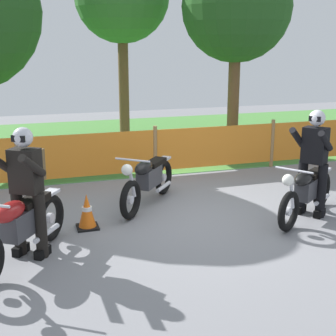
% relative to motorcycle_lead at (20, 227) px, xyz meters
% --- Properties ---
extents(ground, '(24.00, 24.00, 0.02)m').
position_rel_motorcycle_lead_xyz_m(ground, '(2.69, 0.86, -0.49)').
color(ground, gray).
extents(grass_verge, '(24.00, 7.51, 0.01)m').
position_rel_motorcycle_lead_xyz_m(grass_verge, '(2.69, 7.09, -0.48)').
color(grass_verge, '#4C8C3D').
rests_on(grass_verge, ground).
extents(barrier_fence, '(10.80, 0.08, 1.05)m').
position_rel_motorcycle_lead_xyz_m(barrier_fence, '(2.69, 3.33, 0.06)').
color(barrier_fence, '#997547').
rests_on(barrier_fence, ground).
extents(tree_near_right, '(2.59, 2.59, 4.79)m').
position_rel_motorcycle_lead_xyz_m(tree_near_right, '(5.15, 4.95, 2.98)').
color(tree_near_right, brown).
rests_on(tree_near_right, ground).
extents(motorcycle_lead, '(1.25, 1.81, 0.99)m').
position_rel_motorcycle_lead_xyz_m(motorcycle_lead, '(0.00, 0.00, 0.00)').
color(motorcycle_lead, black).
rests_on(motorcycle_lead, ground).
extents(motorcycle_trailing, '(1.65, 1.20, 0.92)m').
position_rel_motorcycle_lead_xyz_m(motorcycle_trailing, '(4.27, 0.30, -0.04)').
color(motorcycle_trailing, black).
rests_on(motorcycle_trailing, ground).
extents(motorcycle_third, '(1.34, 1.61, 0.94)m').
position_rel_motorcycle_lead_xyz_m(motorcycle_third, '(2.08, 1.61, -0.02)').
color(motorcycle_third, black).
rests_on(motorcycle_third, ground).
extents(rider_lead, '(0.72, 0.79, 1.69)m').
position_rel_motorcycle_lead_xyz_m(rider_lead, '(0.12, 0.19, 0.47)').
color(rider_lead, black).
rests_on(rider_lead, ground).
extents(rider_trailing, '(0.79, 0.72, 1.69)m').
position_rel_motorcycle_lead_xyz_m(rider_trailing, '(4.44, 0.42, 0.47)').
color(rider_trailing, black).
rests_on(rider_trailing, ground).
extents(traffic_cone, '(0.32, 0.32, 0.53)m').
position_rel_motorcycle_lead_xyz_m(traffic_cone, '(0.95, 0.91, -0.22)').
color(traffic_cone, black).
rests_on(traffic_cone, ground).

